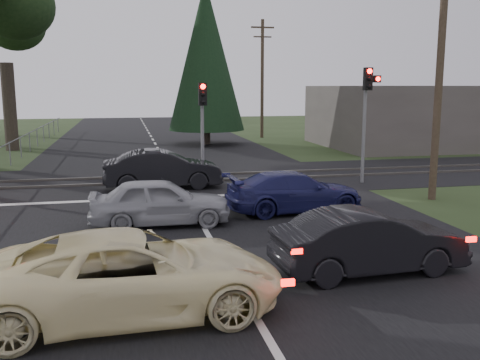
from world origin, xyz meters
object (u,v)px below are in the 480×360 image
object	(u,v)px
dark_car_far	(163,169)
utility_pole_far	(211,80)
utility_pole_near	(440,63)
dark_hatchback	(369,242)
blue_sedan	(295,192)
utility_pole_mid	(262,76)
traffic_signal_right	(367,103)
silver_car	(160,202)
traffic_signal_center	(203,115)
cream_coupe	(133,274)

from	to	relation	value
dark_car_far	utility_pole_far	bearing A→B (deg)	-11.76
utility_pole_near	dark_hatchback	bearing A→B (deg)	-130.43
utility_pole_near	blue_sedan	xyz separation A→B (m)	(-5.37, -0.79, -4.08)
utility_pole_mid	traffic_signal_right	bearing A→B (deg)	-92.66
dark_hatchback	blue_sedan	bearing A→B (deg)	-5.72
traffic_signal_right	dark_hatchback	size ratio (longest dim) A/B	1.14
utility_pole_far	utility_pole_near	bearing A→B (deg)	-90.00
utility_pole_mid	dark_hatchback	world-z (taller)	utility_pole_mid
traffic_signal_right	silver_car	bearing A→B (deg)	-149.98
traffic_signal_center	dark_car_far	bearing A→B (deg)	-162.44
blue_sedan	traffic_signal_center	bearing A→B (deg)	16.94
cream_coupe	blue_sedan	distance (m)	8.62
utility_pole_near	blue_sedan	bearing A→B (deg)	-171.66
cream_coupe	blue_sedan	world-z (taller)	cream_coupe
utility_pole_far	cream_coupe	xyz separation A→B (m)	(-10.56, -56.67, -3.99)
traffic_signal_center	cream_coupe	bearing A→B (deg)	-103.92
traffic_signal_center	silver_car	bearing A→B (deg)	-109.18
traffic_signal_right	cream_coupe	size ratio (longest dim) A/B	0.89
blue_sedan	traffic_signal_right	bearing A→B (deg)	-50.37
utility_pole_mid	utility_pole_far	size ratio (longest dim) A/B	1.00
dark_hatchback	silver_car	size ratio (longest dim) A/B	1.03
cream_coupe	dark_hatchback	distance (m)	5.09
dark_hatchback	utility_pole_far	bearing A→B (deg)	-9.28
cream_coupe	dark_car_far	xyz separation A→B (m)	(1.38, 11.81, 0.02)
traffic_signal_center	dark_hatchback	xyz separation A→B (m)	(1.91, -11.24, -2.13)
utility_pole_near	utility_pole_mid	bearing A→B (deg)	90.00
traffic_signal_center	utility_pole_far	bearing A→B (deg)	80.40
utility_pole_mid	dark_car_far	size ratio (longest dim) A/B	1.97
utility_pole_far	utility_pole_mid	bearing A→B (deg)	-90.00
utility_pole_near	blue_sedan	size ratio (longest dim) A/B	2.03
utility_pole_mid	blue_sedan	xyz separation A→B (m)	(-5.37, -24.79, -4.08)
dark_hatchback	blue_sedan	size ratio (longest dim) A/B	0.93
utility_pole_near	cream_coupe	world-z (taller)	utility_pole_near
utility_pole_far	cream_coupe	distance (m)	57.78
utility_pole_mid	utility_pole_far	xyz separation A→B (m)	(0.00, 25.00, 0.00)
utility_pole_far	dark_car_far	xyz separation A→B (m)	(-9.18, -44.85, -3.97)
utility_pole_mid	utility_pole_far	world-z (taller)	same
traffic_signal_right	utility_pole_near	distance (m)	3.87
traffic_signal_center	utility_pole_mid	bearing A→B (deg)	68.79
traffic_signal_center	blue_sedan	distance (m)	6.25
utility_pole_near	utility_pole_far	bearing A→B (deg)	90.00
traffic_signal_center	utility_pole_mid	size ratio (longest dim) A/B	0.46
utility_pole_mid	cream_coupe	world-z (taller)	utility_pole_mid
silver_car	dark_car_far	bearing A→B (deg)	-3.69
silver_car	traffic_signal_right	bearing A→B (deg)	-58.77
silver_car	utility_pole_near	bearing A→B (deg)	-79.61
traffic_signal_center	utility_pole_near	xyz separation A→B (m)	(7.50, -4.68, 1.92)
traffic_signal_center	utility_pole_near	distance (m)	9.05
utility_pole_mid	dark_hatchback	size ratio (longest dim) A/B	2.18
dark_car_far	traffic_signal_center	bearing A→B (deg)	-72.63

